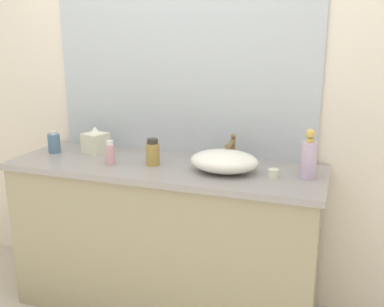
{
  "coord_description": "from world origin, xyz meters",
  "views": [
    {
      "loc": [
        0.79,
        -1.61,
        1.49
      ],
      "look_at": [
        0.1,
        0.39,
        0.93
      ],
      "focal_mm": 40.37,
      "sensor_mm": 36.0,
      "label": 1
    }
  ],
  "objects": [
    {
      "name": "faucet",
      "position": [
        0.27,
        0.54,
        0.94
      ],
      "size": [
        0.03,
        0.15,
        0.16
      ],
      "color": "brown",
      "rests_on": "vanity_counter"
    },
    {
      "name": "vanity_counter",
      "position": [
        -0.07,
        0.41,
        0.43
      ],
      "size": [
        1.68,
        0.56,
        0.85
      ],
      "color": "gray",
      "rests_on": "ground"
    },
    {
      "name": "spray_can",
      "position": [
        -0.77,
        0.43,
        0.91
      ],
      "size": [
        0.07,
        0.07,
        0.13
      ],
      "color": "slate",
      "rests_on": "vanity_counter"
    },
    {
      "name": "wall_mirror_panel",
      "position": [
        -0.07,
        0.69,
        1.37
      ],
      "size": [
        1.53,
        0.01,
        1.04
      ],
      "primitive_type": "cube",
      "color": "#B2BCC6",
      "rests_on": "vanity_counter"
    },
    {
      "name": "sink_basin",
      "position": [
        0.27,
        0.39,
        0.9
      ],
      "size": [
        0.34,
        0.27,
        0.11
      ],
      "primitive_type": "ellipsoid",
      "color": "white",
      "rests_on": "vanity_counter"
    },
    {
      "name": "bathroom_wall_rear",
      "position": [
        0.0,
        0.73,
        1.3
      ],
      "size": [
        6.0,
        0.06,
        2.6
      ],
      "primitive_type": "cube",
      "color": "silver",
      "rests_on": "ground"
    },
    {
      "name": "tissue_box",
      "position": [
        -0.54,
        0.51,
        0.91
      ],
      "size": [
        0.15,
        0.15,
        0.16
      ],
      "color": "beige",
      "rests_on": "vanity_counter"
    },
    {
      "name": "perfume_bottle",
      "position": [
        -0.34,
        0.33,
        0.91
      ],
      "size": [
        0.05,
        0.05,
        0.13
      ],
      "color": "#D79DA5",
      "rests_on": "vanity_counter"
    },
    {
      "name": "lotion_bottle",
      "position": [
        -0.12,
        0.39,
        0.92
      ],
      "size": [
        0.07,
        0.07,
        0.14
      ],
      "color": "#AA8943",
      "rests_on": "vanity_counter"
    },
    {
      "name": "candle_jar",
      "position": [
        0.51,
        0.38,
        0.87
      ],
      "size": [
        0.05,
        0.05,
        0.04
      ],
      "primitive_type": "cylinder",
      "color": "silver",
      "rests_on": "vanity_counter"
    },
    {
      "name": "soap_dispenser",
      "position": [
        0.67,
        0.42,
        0.95
      ],
      "size": [
        0.07,
        0.07,
        0.24
      ],
      "color": "#C3ABCA",
      "rests_on": "vanity_counter"
    }
  ]
}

